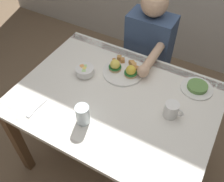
{
  "coord_description": "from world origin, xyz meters",
  "views": [
    {
      "loc": [
        0.47,
        -0.88,
        1.87
      ],
      "look_at": [
        -0.02,
        0.0,
        0.78
      ],
      "focal_mm": 40.05,
      "sensor_mm": 36.0,
      "label": 1
    }
  ],
  "objects_px": {
    "fork": "(36,109)",
    "side_plate": "(197,87)",
    "eggs_benedict_plate": "(123,70)",
    "fruit_bowl": "(85,71)",
    "water_glass_near": "(83,115)",
    "dining_table": "(115,108)",
    "diner_person": "(147,52)",
    "coffee_mug": "(172,110)"
  },
  "relations": [
    {
      "from": "fork",
      "to": "water_glass_near",
      "type": "height_order",
      "value": "water_glass_near"
    },
    {
      "from": "fork",
      "to": "fruit_bowl",
      "type": "bearing_deg",
      "value": 77.48
    },
    {
      "from": "eggs_benedict_plate",
      "to": "water_glass_near",
      "type": "xyz_separation_m",
      "value": [
        -0.01,
        -0.46,
        0.03
      ]
    },
    {
      "from": "eggs_benedict_plate",
      "to": "diner_person",
      "type": "distance_m",
      "value": 0.4
    },
    {
      "from": "fork",
      "to": "water_glass_near",
      "type": "xyz_separation_m",
      "value": [
        0.29,
        0.07,
        0.05
      ]
    },
    {
      "from": "dining_table",
      "to": "side_plate",
      "type": "height_order",
      "value": "side_plate"
    },
    {
      "from": "dining_table",
      "to": "eggs_benedict_plate",
      "type": "relative_size",
      "value": 4.44
    },
    {
      "from": "coffee_mug",
      "to": "diner_person",
      "type": "bearing_deg",
      "value": 123.68
    },
    {
      "from": "diner_person",
      "to": "eggs_benedict_plate",
      "type": "bearing_deg",
      "value": -92.43
    },
    {
      "from": "dining_table",
      "to": "diner_person",
      "type": "bearing_deg",
      "value": 94.1
    },
    {
      "from": "fruit_bowl",
      "to": "water_glass_near",
      "type": "distance_m",
      "value": 0.38
    },
    {
      "from": "fork",
      "to": "diner_person",
      "type": "xyz_separation_m",
      "value": [
        0.31,
        0.91,
        -0.09
      ]
    },
    {
      "from": "fruit_bowl",
      "to": "side_plate",
      "type": "bearing_deg",
      "value": 18.49
    },
    {
      "from": "dining_table",
      "to": "fruit_bowl",
      "type": "distance_m",
      "value": 0.31
    },
    {
      "from": "dining_table",
      "to": "fork",
      "type": "height_order",
      "value": "fork"
    },
    {
      "from": "coffee_mug",
      "to": "side_plate",
      "type": "bearing_deg",
      "value": 75.2
    },
    {
      "from": "eggs_benedict_plate",
      "to": "coffee_mug",
      "type": "distance_m",
      "value": 0.44
    },
    {
      "from": "diner_person",
      "to": "fruit_bowl",
      "type": "bearing_deg",
      "value": -113.38
    },
    {
      "from": "water_glass_near",
      "to": "side_plate",
      "type": "bearing_deg",
      "value": 48.83
    },
    {
      "from": "dining_table",
      "to": "fork",
      "type": "relative_size",
      "value": 7.7
    },
    {
      "from": "coffee_mug",
      "to": "diner_person",
      "type": "relative_size",
      "value": 0.1
    },
    {
      "from": "eggs_benedict_plate",
      "to": "fork",
      "type": "height_order",
      "value": "eggs_benedict_plate"
    },
    {
      "from": "fork",
      "to": "water_glass_near",
      "type": "relative_size",
      "value": 1.31
    },
    {
      "from": "fruit_bowl",
      "to": "dining_table",
      "type": "bearing_deg",
      "value": -15.91
    },
    {
      "from": "eggs_benedict_plate",
      "to": "side_plate",
      "type": "xyz_separation_m",
      "value": [
        0.47,
        0.09,
        -0.01
      ]
    },
    {
      "from": "coffee_mug",
      "to": "water_glass_near",
      "type": "relative_size",
      "value": 0.93
    },
    {
      "from": "side_plate",
      "to": "fruit_bowl",
      "type": "bearing_deg",
      "value": -161.51
    },
    {
      "from": "diner_person",
      "to": "fork",
      "type": "bearing_deg",
      "value": -108.92
    },
    {
      "from": "eggs_benedict_plate",
      "to": "diner_person",
      "type": "relative_size",
      "value": 0.24
    },
    {
      "from": "coffee_mug",
      "to": "diner_person",
      "type": "distance_m",
      "value": 0.7
    },
    {
      "from": "fork",
      "to": "side_plate",
      "type": "distance_m",
      "value": 0.98
    },
    {
      "from": "dining_table",
      "to": "coffee_mug",
      "type": "relative_size",
      "value": 10.8
    },
    {
      "from": "eggs_benedict_plate",
      "to": "diner_person",
      "type": "bearing_deg",
      "value": 87.57
    },
    {
      "from": "coffee_mug",
      "to": "water_glass_near",
      "type": "height_order",
      "value": "water_glass_near"
    },
    {
      "from": "fork",
      "to": "eggs_benedict_plate",
      "type": "bearing_deg",
      "value": 60.64
    },
    {
      "from": "dining_table",
      "to": "side_plate",
      "type": "bearing_deg",
      "value": 36.55
    },
    {
      "from": "fork",
      "to": "diner_person",
      "type": "distance_m",
      "value": 0.97
    },
    {
      "from": "water_glass_near",
      "to": "diner_person",
      "type": "height_order",
      "value": "diner_person"
    },
    {
      "from": "fruit_bowl",
      "to": "side_plate",
      "type": "xyz_separation_m",
      "value": [
        0.68,
        0.23,
        -0.02
      ]
    },
    {
      "from": "fruit_bowl",
      "to": "water_glass_near",
      "type": "height_order",
      "value": "water_glass_near"
    },
    {
      "from": "eggs_benedict_plate",
      "to": "coffee_mug",
      "type": "xyz_separation_m",
      "value": [
        0.4,
        -0.19,
        0.03
      ]
    },
    {
      "from": "eggs_benedict_plate",
      "to": "diner_person",
      "type": "xyz_separation_m",
      "value": [
        0.02,
        0.39,
        -0.11
      ]
    }
  ]
}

